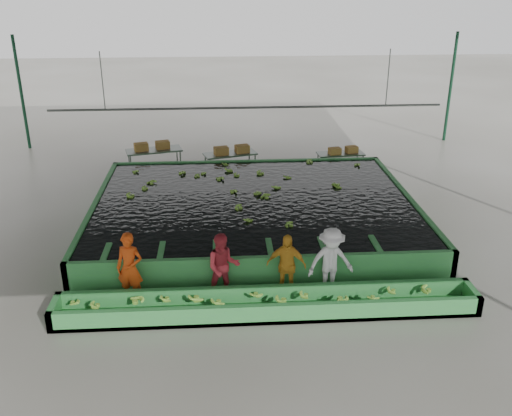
{
  "coord_description": "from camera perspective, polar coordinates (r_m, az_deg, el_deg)",
  "views": [
    {
      "loc": [
        -1.04,
        -15.06,
        7.52
      ],
      "look_at": [
        0.0,
        0.5,
        1.0
      ],
      "focal_mm": 40.0,
      "sensor_mm": 36.0,
      "label": 1
    }
  ],
  "objects": [
    {
      "name": "worker_d",
      "position": [
        14.19,
        7.48,
        -5.36
      ],
      "size": [
        1.24,
        0.82,
        1.79
      ],
      "primitive_type": "imported",
      "rotation": [
        0.0,
        0.0,
        0.14
      ],
      "color": "silver",
      "rests_on": "ground"
    },
    {
      "name": "box_stack_right",
      "position": [
        22.86,
        8.69,
        5.42
      ],
      "size": [
        1.23,
        0.6,
        0.26
      ],
      "primitive_type": null,
      "rotation": [
        0.0,
        0.0,
        0.24
      ],
      "color": "olive",
      "rests_on": "packing_table_right"
    },
    {
      "name": "rail_hanger_right",
      "position": [
        21.25,
        13.07,
        12.59
      ],
      "size": [
        0.04,
        0.04,
        2.0
      ],
      "primitive_type": "cylinder",
      "color": "#59605B",
      "rests_on": "shed_roof"
    },
    {
      "name": "cableway_rail",
      "position": [
        20.59,
        -0.85,
        10.01
      ],
      "size": [
        0.08,
        0.08,
        14.0
      ],
      "primitive_type": "cylinder",
      "color": "#59605B",
      "rests_on": "shed_roof"
    },
    {
      "name": "worker_c",
      "position": [
        14.06,
        3.04,
        -5.76
      ],
      "size": [
        1.04,
        0.58,
        1.67
      ],
      "primitive_type": "imported",
      "rotation": [
        0.0,
        0.0,
        -0.18
      ],
      "color": "gold",
      "rests_on": "ground"
    },
    {
      "name": "ground",
      "position": [
        16.87,
        0.11,
        -3.79
      ],
      "size": [
        80.0,
        80.0,
        0.0
      ],
      "primitive_type": "plane",
      "color": "gray",
      "rests_on": "ground"
    },
    {
      "name": "packing_table_mid",
      "position": [
        22.51,
        -2.59,
        4.39
      ],
      "size": [
        2.17,
        1.33,
        0.92
      ],
      "primitive_type": null,
      "rotation": [
        0.0,
        0.0,
        0.28
      ],
      "color": "#59605B",
      "rests_on": "ground"
    },
    {
      "name": "box_stack_mid",
      "position": [
        22.32,
        -2.43,
        5.48
      ],
      "size": [
        1.43,
        0.72,
        0.3
      ],
      "primitive_type": null,
      "rotation": [
        0.0,
        0.0,
        0.26
      ],
      "color": "olive",
      "rests_on": "packing_table_mid"
    },
    {
      "name": "box_stack_left",
      "position": [
        22.98,
        -10.34,
        5.78
      ],
      "size": [
        1.43,
        0.75,
        0.3
      ],
      "primitive_type": null,
      "rotation": [
        0.0,
        0.0,
        0.29
      ],
      "color": "olive",
      "rests_on": "packing_table_left"
    },
    {
      "name": "floating_bananas",
      "position": [
        18.63,
        -0.37,
        1.71
      ],
      "size": [
        8.34,
        5.69,
        0.11
      ],
      "primitive_type": null,
      "color": "#78B337",
      "rests_on": "tank_water"
    },
    {
      "name": "packing_table_left",
      "position": [
        23.12,
        -10.09,
        4.63
      ],
      "size": [
        2.29,
        1.35,
        0.98
      ],
      "primitive_type": null,
      "rotation": [
        0.0,
        0.0,
        0.24
      ],
      "color": "#59605B",
      "rests_on": "ground"
    },
    {
      "name": "shed_roof",
      "position": [
        15.31,
        0.13,
        13.21
      ],
      "size": [
        20.0,
        22.0,
        0.04
      ],
      "primitive_type": "cube",
      "color": "slate",
      "rests_on": "shed_posts"
    },
    {
      "name": "worker_a",
      "position": [
        14.11,
        -12.51,
        -5.88
      ],
      "size": [
        0.75,
        0.58,
        1.8
      ],
      "primitive_type": "imported",
      "rotation": [
        0.0,
        0.0,
        -0.25
      ],
      "color": "#C43E0E",
      "rests_on": "ground"
    },
    {
      "name": "packing_table_right",
      "position": [
        23.03,
        8.39,
        4.48
      ],
      "size": [
        1.89,
        0.9,
        0.83
      ],
      "primitive_type": null,
      "rotation": [
        0.0,
        0.0,
        0.09
      ],
      "color": "#59605B",
      "rests_on": "ground"
    },
    {
      "name": "rail_hanger_left",
      "position": [
        20.75,
        -15.12,
        12.16
      ],
      "size": [
        0.04,
        0.04,
        2.0
      ],
      "primitive_type": "cylinder",
      "color": "#59605B",
      "rests_on": "shed_roof"
    },
    {
      "name": "tank_water",
      "position": [
        17.89,
        -0.21,
        0.79
      ],
      "size": [
        9.7,
        7.7,
        0.0
      ],
      "primitive_type": "cube",
      "color": "black",
      "rests_on": "flotation_tank"
    },
    {
      "name": "flotation_tank",
      "position": [
        18.04,
        -0.21,
        -0.39
      ],
      "size": [
        10.0,
        8.0,
        0.9
      ],
      "primitive_type": null,
      "color": "#31853D",
      "rests_on": "ground"
    },
    {
      "name": "trough_bananas",
      "position": [
        13.54,
        1.17,
        -9.06
      ],
      "size": [
        9.36,
        0.62,
        0.12
      ],
      "primitive_type": null,
      "color": "#78B337",
      "rests_on": "sorting_trough"
    },
    {
      "name": "worker_b",
      "position": [
        13.96,
        -3.3,
        -5.88
      ],
      "size": [
        0.88,
        0.71,
        1.71
      ],
      "primitive_type": "imported",
      "rotation": [
        0.0,
        0.0,
        0.07
      ],
      "color": "#B22A35",
      "rests_on": "ground"
    },
    {
      "name": "shed_posts",
      "position": [
        15.91,
        0.12,
        4.29
      ],
      "size": [
        20.0,
        22.0,
        5.0
      ],
      "primitive_type": null,
      "color": "#123B24",
      "rests_on": "ground"
    },
    {
      "name": "sorting_trough",
      "position": [
        13.62,
        1.17,
        -9.6
      ],
      "size": [
        10.0,
        1.0,
        0.5
      ],
      "primitive_type": null,
      "color": "#31853D",
      "rests_on": "ground"
    }
  ]
}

